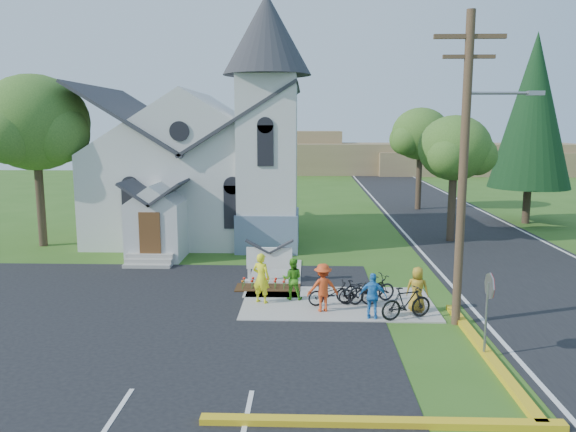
{
  "coord_description": "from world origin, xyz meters",
  "views": [
    {
      "loc": [
        0.32,
        -19.47,
        6.56
      ],
      "look_at": [
        -0.48,
        5.0,
        2.53
      ],
      "focal_mm": 35.0,
      "sensor_mm": 36.0,
      "label": 1
    }
  ],
  "objects_px": {
    "cyclist_4": "(417,289)",
    "cyclist_2": "(373,296)",
    "stop_sign": "(489,297)",
    "cyclist_3": "(323,287)",
    "utility_pole": "(466,161)",
    "cyclist_1": "(292,279)",
    "bike_3": "(406,303)",
    "bike_4": "(364,287)",
    "church_sign": "(269,259)",
    "cyclist_0": "(261,278)",
    "bike_2": "(371,289)",
    "bike_1": "(356,292)",
    "bike_0": "(331,293)"
  },
  "relations": [
    {
      "from": "bike_0",
      "to": "cyclist_4",
      "type": "distance_m",
      "value": 3.05
    },
    {
      "from": "cyclist_0",
      "to": "cyclist_1",
      "type": "bearing_deg",
      "value": -133.99
    },
    {
      "from": "cyclist_1",
      "to": "cyclist_3",
      "type": "height_order",
      "value": "cyclist_3"
    },
    {
      "from": "utility_pole",
      "to": "bike_1",
      "type": "bearing_deg",
      "value": 150.44
    },
    {
      "from": "utility_pole",
      "to": "cyclist_0",
      "type": "bearing_deg",
      "value": 164.07
    },
    {
      "from": "church_sign",
      "to": "utility_pole",
      "type": "bearing_deg",
      "value": -35.6
    },
    {
      "from": "cyclist_4",
      "to": "cyclist_2",
      "type": "bearing_deg",
      "value": 44.5
    },
    {
      "from": "bike_4",
      "to": "bike_0",
      "type": "bearing_deg",
      "value": 101.68
    },
    {
      "from": "stop_sign",
      "to": "cyclist_3",
      "type": "distance_m",
      "value": 5.92
    },
    {
      "from": "cyclist_2",
      "to": "bike_3",
      "type": "height_order",
      "value": "cyclist_2"
    },
    {
      "from": "cyclist_0",
      "to": "bike_0",
      "type": "height_order",
      "value": "cyclist_0"
    },
    {
      "from": "bike_1",
      "to": "cyclist_4",
      "type": "xyz_separation_m",
      "value": [
        2.06,
        -0.71,
        0.35
      ]
    },
    {
      "from": "cyclist_0",
      "to": "cyclist_1",
      "type": "xyz_separation_m",
      "value": [
        1.13,
        0.45,
        -0.14
      ]
    },
    {
      "from": "stop_sign",
      "to": "cyclist_2",
      "type": "bearing_deg",
      "value": 133.52
    },
    {
      "from": "cyclist_0",
      "to": "bike_0",
      "type": "relative_size",
      "value": 1.09
    },
    {
      "from": "cyclist_3",
      "to": "cyclist_0",
      "type": "bearing_deg",
      "value": -33.6
    },
    {
      "from": "cyclist_0",
      "to": "cyclist_4",
      "type": "height_order",
      "value": "cyclist_0"
    },
    {
      "from": "bike_0",
      "to": "bike_4",
      "type": "distance_m",
      "value": 1.5
    },
    {
      "from": "cyclist_0",
      "to": "cyclist_4",
      "type": "relative_size",
      "value": 1.17
    },
    {
      "from": "cyclist_4",
      "to": "bike_4",
      "type": "xyz_separation_m",
      "value": [
        -1.71,
        1.39,
        -0.36
      ]
    },
    {
      "from": "bike_1",
      "to": "stop_sign",
      "type": "bearing_deg",
      "value": -131.59
    },
    {
      "from": "bike_2",
      "to": "bike_4",
      "type": "distance_m",
      "value": 0.52
    },
    {
      "from": "church_sign",
      "to": "cyclist_4",
      "type": "distance_m",
      "value": 6.51
    },
    {
      "from": "bike_2",
      "to": "cyclist_3",
      "type": "relative_size",
      "value": 1.15
    },
    {
      "from": "bike_2",
      "to": "cyclist_4",
      "type": "xyz_separation_m",
      "value": [
        1.5,
        -0.92,
        0.28
      ]
    },
    {
      "from": "stop_sign",
      "to": "bike_3",
      "type": "bearing_deg",
      "value": 119.89
    },
    {
      "from": "cyclist_0",
      "to": "bike_4",
      "type": "xyz_separation_m",
      "value": [
        3.82,
        0.58,
        -0.49
      ]
    },
    {
      "from": "utility_pole",
      "to": "bike_1",
      "type": "distance_m",
      "value": 6.13
    },
    {
      "from": "cyclist_4",
      "to": "bike_4",
      "type": "height_order",
      "value": "cyclist_4"
    },
    {
      "from": "cyclist_2",
      "to": "cyclist_3",
      "type": "relative_size",
      "value": 0.92
    },
    {
      "from": "bike_0",
      "to": "cyclist_1",
      "type": "distance_m",
      "value": 1.62
    },
    {
      "from": "bike_0",
      "to": "bike_1",
      "type": "relative_size",
      "value": 1.14
    },
    {
      "from": "bike_1",
      "to": "cyclist_4",
      "type": "distance_m",
      "value": 2.21
    },
    {
      "from": "stop_sign",
      "to": "cyclist_3",
      "type": "height_order",
      "value": "stop_sign"
    },
    {
      "from": "utility_pole",
      "to": "cyclist_3",
      "type": "bearing_deg",
      "value": 167.07
    },
    {
      "from": "church_sign",
      "to": "stop_sign",
      "type": "xyz_separation_m",
      "value": [
        6.63,
        -7.4,
        0.75
      ]
    },
    {
      "from": "stop_sign",
      "to": "cyclist_4",
      "type": "relative_size",
      "value": 1.55
    },
    {
      "from": "cyclist_1",
      "to": "cyclist_4",
      "type": "bearing_deg",
      "value": 166.66
    },
    {
      "from": "cyclist_0",
      "to": "cyclist_3",
      "type": "distance_m",
      "value": 2.4
    },
    {
      "from": "stop_sign",
      "to": "cyclist_0",
      "type": "xyz_separation_m",
      "value": [
        -6.75,
        4.61,
        -0.8
      ]
    },
    {
      "from": "stop_sign",
      "to": "bike_1",
      "type": "height_order",
      "value": "stop_sign"
    },
    {
      "from": "bike_2",
      "to": "bike_4",
      "type": "xyz_separation_m",
      "value": [
        -0.22,
        0.47,
        -0.08
      ]
    },
    {
      "from": "church_sign",
      "to": "bike_2",
      "type": "height_order",
      "value": "church_sign"
    },
    {
      "from": "bike_4",
      "to": "bike_3",
      "type": "bearing_deg",
      "value": -172.54
    },
    {
      "from": "bike_3",
      "to": "bike_4",
      "type": "height_order",
      "value": "bike_3"
    },
    {
      "from": "stop_sign",
      "to": "cyclist_0",
      "type": "relative_size",
      "value": 1.33
    },
    {
      "from": "cyclist_1",
      "to": "church_sign",
      "type": "bearing_deg",
      "value": -63.93
    },
    {
      "from": "utility_pole",
      "to": "cyclist_2",
      "type": "xyz_separation_m",
      "value": [
        -2.78,
        0.3,
        -4.57
      ]
    },
    {
      "from": "cyclist_4",
      "to": "stop_sign",
      "type": "bearing_deg",
      "value": 126.1
    },
    {
      "from": "cyclist_0",
      "to": "bike_1",
      "type": "distance_m",
      "value": 3.51
    }
  ]
}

